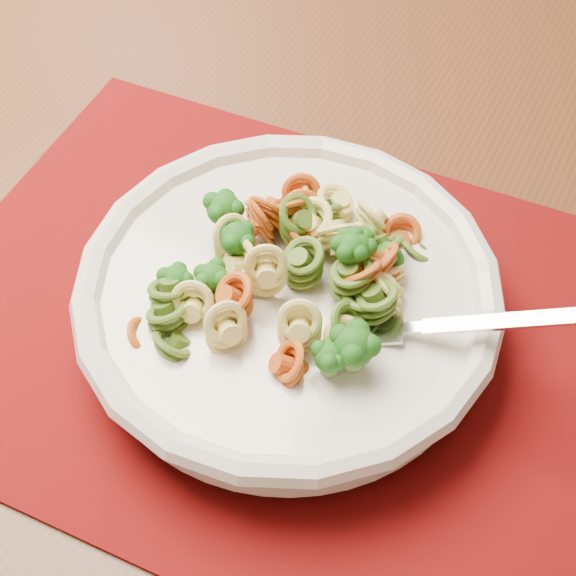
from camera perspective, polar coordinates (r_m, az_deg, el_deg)
The scene contains 5 objects.
dining_table at distance 0.76m, azimuth -0.40°, elevation 3.47°, with size 1.33×0.88×0.74m.
placemat at distance 0.57m, azimuth -1.51°, elevation -2.34°, with size 0.48×0.37×0.00m, color #640A04.
pasta_bowl at distance 0.54m, azimuth 0.00°, elevation -0.53°, with size 0.29×0.29×0.05m.
pasta_broccoli_heap at distance 0.53m, azimuth 0.00°, elevation 0.39°, with size 0.24×0.24×0.06m, color #E6D771, non-canonical shape.
fork at distance 0.51m, azimuth 6.83°, elevation -2.98°, with size 0.19×0.02×0.01m, color silver, non-canonical shape.
Camera 1 is at (0.84, -0.76, 1.21)m, focal length 50.00 mm.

